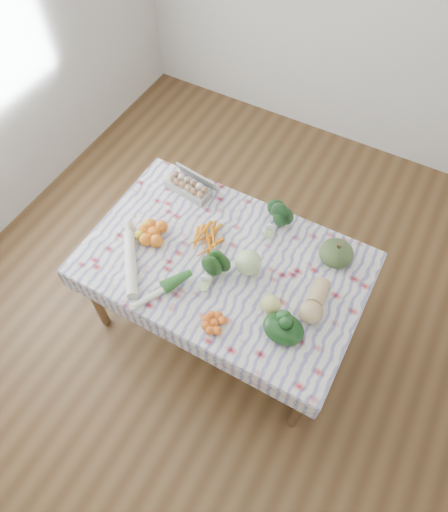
{
  "coord_description": "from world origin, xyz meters",
  "views": [
    {
      "loc": [
        0.71,
        -1.29,
        3.03
      ],
      "look_at": [
        0.0,
        0.0,
        0.82
      ],
      "focal_mm": 32.0,
      "sensor_mm": 36.0,
      "label": 1
    }
  ],
  "objects_px": {
    "egg_carton": "(188,188)",
    "dining_table": "(224,269)",
    "cabbage": "(248,263)",
    "kabocha_squash": "(336,253)",
    "butternut_squash": "(315,301)",
    "grapefruit": "(271,304)"
  },
  "relations": [
    {
      "from": "egg_carton",
      "to": "cabbage",
      "type": "height_order",
      "value": "cabbage"
    },
    {
      "from": "dining_table",
      "to": "cabbage",
      "type": "bearing_deg",
      "value": 6.72
    },
    {
      "from": "dining_table",
      "to": "egg_carton",
      "type": "height_order",
      "value": "egg_carton"
    },
    {
      "from": "cabbage",
      "to": "grapefruit",
      "type": "distance_m",
      "value": 0.28
    },
    {
      "from": "kabocha_squash",
      "to": "cabbage",
      "type": "bearing_deg",
      "value": -143.17
    },
    {
      "from": "dining_table",
      "to": "kabocha_squash",
      "type": "height_order",
      "value": "kabocha_squash"
    },
    {
      "from": "egg_carton",
      "to": "kabocha_squash",
      "type": "xyz_separation_m",
      "value": [
        1.04,
        -0.04,
        0.02
      ]
    },
    {
      "from": "cabbage",
      "to": "butternut_squash",
      "type": "bearing_deg",
      "value": -4.5
    },
    {
      "from": "kabocha_squash",
      "to": "dining_table",
      "type": "bearing_deg",
      "value": -149.8
    },
    {
      "from": "kabocha_squash",
      "to": "grapefruit",
      "type": "height_order",
      "value": "kabocha_squash"
    },
    {
      "from": "dining_table",
      "to": "grapefruit",
      "type": "xyz_separation_m",
      "value": [
        0.38,
        -0.15,
        0.14
      ]
    },
    {
      "from": "dining_table",
      "to": "kabocha_squash",
      "type": "distance_m",
      "value": 0.67
    },
    {
      "from": "egg_carton",
      "to": "kabocha_squash",
      "type": "distance_m",
      "value": 1.04
    },
    {
      "from": "egg_carton",
      "to": "kabocha_squash",
      "type": "relative_size",
      "value": 1.55
    },
    {
      "from": "dining_table",
      "to": "grapefruit",
      "type": "relative_size",
      "value": 14.85
    },
    {
      "from": "butternut_squash",
      "to": "kabocha_squash",
      "type": "bearing_deg",
      "value": 87.82
    },
    {
      "from": "cabbage",
      "to": "grapefruit",
      "type": "bearing_deg",
      "value": -36.77
    },
    {
      "from": "egg_carton",
      "to": "kabocha_squash",
      "type": "height_order",
      "value": "kabocha_squash"
    },
    {
      "from": "dining_table",
      "to": "butternut_squash",
      "type": "height_order",
      "value": "butternut_squash"
    },
    {
      "from": "dining_table",
      "to": "kabocha_squash",
      "type": "relative_size",
      "value": 7.89
    },
    {
      "from": "egg_carton",
      "to": "dining_table",
      "type": "bearing_deg",
      "value": -30.48
    },
    {
      "from": "dining_table",
      "to": "butternut_squash",
      "type": "xyz_separation_m",
      "value": [
        0.58,
        -0.02,
        0.15
      ]
    }
  ]
}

